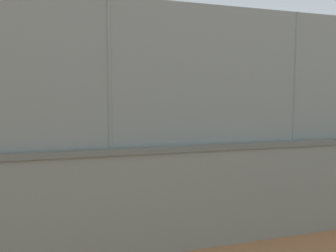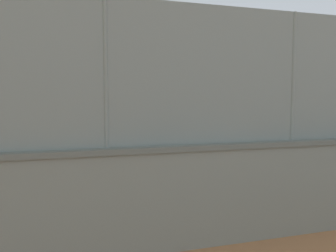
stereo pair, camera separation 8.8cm
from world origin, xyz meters
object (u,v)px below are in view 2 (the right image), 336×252
at_px(player_foreground_swinging, 41,123).
at_px(sports_ball, 27,141).
at_px(player_baseline_waiting, 230,142).
at_px(player_crossing_court, 236,125).

distance_m(player_foreground_swinging, sports_ball, 1.75).
xyz_separation_m(player_baseline_waiting, sports_ball, (6.83, -9.56, -0.87)).
bearing_deg(player_foreground_swinging, player_crossing_court, 146.41).
height_order(player_crossing_court, player_baseline_waiting, player_crossing_court).
relative_size(player_baseline_waiting, sports_ball, 17.84).
relative_size(player_crossing_court, sports_ball, 19.49).
relative_size(player_foreground_swinging, player_crossing_court, 0.86).
height_order(player_crossing_court, sports_ball, player_crossing_court).
relative_size(player_crossing_court, player_baseline_waiting, 1.09).
relative_size(player_foreground_swinging, sports_ball, 16.75).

